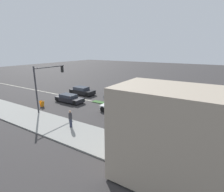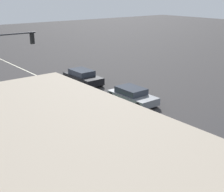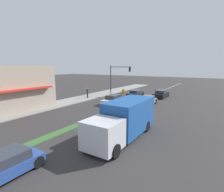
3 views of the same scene
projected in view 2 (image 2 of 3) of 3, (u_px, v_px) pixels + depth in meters
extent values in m
cube|color=beige|center=(64.00, 88.00, 28.61)|extent=(0.16, 60.00, 0.01)
cylinder|color=#333338|center=(7.00, 35.00, 22.68)|extent=(4.50, 0.12, 0.12)
cube|color=black|center=(32.00, 38.00, 23.96)|extent=(0.28, 0.24, 0.84)
sphere|color=red|center=(31.00, 35.00, 23.97)|extent=(0.18, 0.18, 0.18)
sphere|color=gold|center=(31.00, 38.00, 24.06)|extent=(0.18, 0.18, 0.18)
sphere|color=green|center=(32.00, 42.00, 24.15)|extent=(0.18, 0.18, 0.18)
cylinder|color=#282D42|center=(2.00, 136.00, 17.75)|extent=(0.26, 0.26, 0.85)
cylinder|color=#333338|center=(1.00, 124.00, 17.52)|extent=(0.34, 0.34, 0.66)
sphere|color=tan|center=(0.00, 117.00, 17.38)|extent=(0.22, 0.22, 0.22)
cube|color=orange|center=(0.00, 94.00, 25.53)|extent=(0.45, 0.21, 0.84)
cube|color=orange|center=(1.00, 95.00, 25.30)|extent=(0.45, 0.21, 0.84)
cube|color=slate|center=(133.00, 97.00, 24.52)|extent=(1.88, 4.13, 0.58)
cube|color=#2D333D|center=(131.00, 90.00, 24.51)|extent=(1.60, 2.27, 0.48)
cylinder|color=black|center=(155.00, 102.00, 23.85)|extent=(0.22, 0.70, 0.70)
cylinder|color=black|center=(139.00, 107.00, 22.87)|extent=(0.22, 0.70, 0.70)
cylinder|color=black|center=(127.00, 92.00, 26.25)|extent=(0.22, 0.70, 0.70)
cylinder|color=black|center=(112.00, 96.00, 25.27)|extent=(0.22, 0.70, 0.70)
cube|color=black|center=(83.00, 78.00, 29.81)|extent=(1.87, 4.38, 0.65)
cube|color=#2D333D|center=(82.00, 72.00, 29.80)|extent=(1.59, 2.41, 0.49)
cylinder|color=black|center=(101.00, 83.00, 29.05)|extent=(0.22, 0.66, 0.66)
cylinder|color=black|center=(86.00, 86.00, 28.07)|extent=(0.22, 0.66, 0.66)
cylinder|color=black|center=(81.00, 75.00, 31.67)|extent=(0.22, 0.66, 0.66)
cylinder|color=black|center=(66.00, 78.00, 30.69)|extent=(0.22, 0.66, 0.66)
cube|color=silver|center=(106.00, 120.00, 20.20)|extent=(1.74, 4.03, 0.61)
cube|color=#2D333D|center=(104.00, 110.00, 20.17)|extent=(1.47, 2.21, 0.55)
cylinder|color=black|center=(131.00, 126.00, 19.54)|extent=(0.22, 0.71, 0.71)
cylinder|color=black|center=(112.00, 133.00, 18.64)|extent=(0.22, 0.71, 0.71)
cylinder|color=black|center=(101.00, 112.00, 21.86)|extent=(0.22, 0.71, 0.71)
cylinder|color=black|center=(83.00, 117.00, 20.95)|extent=(0.22, 0.71, 0.71)
cube|color=black|center=(48.00, 91.00, 26.20)|extent=(1.72, 4.36, 0.56)
cube|color=#2D333D|center=(47.00, 85.00, 26.21)|extent=(1.47, 2.40, 0.43)
cylinder|color=black|center=(67.00, 96.00, 25.39)|extent=(0.22, 0.66, 0.66)
cylinder|color=black|center=(50.00, 100.00, 24.49)|extent=(0.22, 0.66, 0.66)
cylinder|color=black|center=(47.00, 86.00, 28.00)|extent=(0.22, 0.66, 0.66)
cylinder|color=black|center=(31.00, 89.00, 27.10)|extent=(0.22, 0.66, 0.66)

